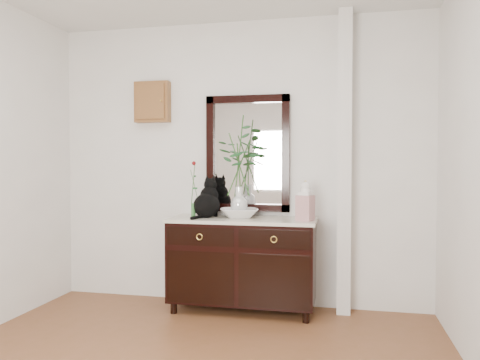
% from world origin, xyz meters
% --- Properties ---
extents(wall_back, '(3.60, 0.04, 2.70)m').
position_xyz_m(wall_back, '(0.00, 1.98, 1.35)').
color(wall_back, silver).
rests_on(wall_back, ground).
extents(pilaster, '(0.12, 0.20, 2.70)m').
position_xyz_m(pilaster, '(1.00, 1.90, 1.35)').
color(pilaster, silver).
rests_on(pilaster, ground).
extents(sideboard, '(1.33, 0.52, 0.82)m').
position_xyz_m(sideboard, '(0.10, 1.73, 0.47)').
color(sideboard, black).
rests_on(sideboard, ground).
extents(wall_mirror, '(0.80, 0.06, 1.10)m').
position_xyz_m(wall_mirror, '(0.10, 1.97, 1.44)').
color(wall_mirror, black).
rests_on(wall_mirror, wall_back).
extents(key_cabinet, '(0.35, 0.10, 0.40)m').
position_xyz_m(key_cabinet, '(-0.85, 1.94, 1.95)').
color(key_cabinet, brown).
rests_on(key_cabinet, wall_back).
extents(cat, '(0.32, 0.37, 0.37)m').
position_xyz_m(cat, '(-0.24, 1.73, 1.03)').
color(cat, black).
rests_on(cat, sideboard).
extents(lotus_bowl, '(0.44, 0.44, 0.09)m').
position_xyz_m(lotus_bowl, '(0.06, 1.76, 0.89)').
color(lotus_bowl, silver).
rests_on(lotus_bowl, sideboard).
extents(vase_branches, '(0.52, 0.52, 0.93)m').
position_xyz_m(vase_branches, '(0.06, 1.76, 1.33)').
color(vase_branches, silver).
rests_on(vase_branches, lotus_bowl).
extents(bud_vase_rose, '(0.08, 0.08, 0.53)m').
position_xyz_m(bud_vase_rose, '(-0.34, 1.64, 1.11)').
color(bud_vase_rose, '#336C33').
rests_on(bud_vase_rose, sideboard).
extents(ginger_jar, '(0.17, 0.17, 0.35)m').
position_xyz_m(ginger_jar, '(0.67, 1.67, 1.03)').
color(ginger_jar, silver).
rests_on(ginger_jar, sideboard).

